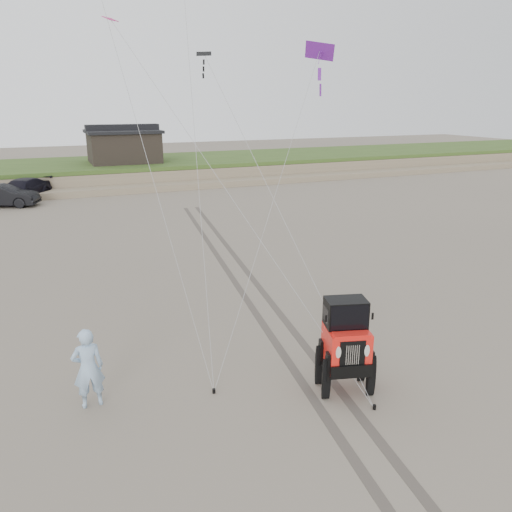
{
  "coord_description": "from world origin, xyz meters",
  "views": [
    {
      "loc": [
        -5.13,
        -10.02,
        6.99
      ],
      "look_at": [
        0.45,
        3.0,
        2.6
      ],
      "focal_mm": 35.0,
      "sensor_mm": 36.0,
      "label": 1
    }
  ],
  "objects_px": {
    "jeep": "(345,356)",
    "truck_b": "(3,196)",
    "man": "(88,368)",
    "cabin": "(124,145)",
    "truck_c": "(22,190)"
  },
  "relations": [
    {
      "from": "jeep",
      "to": "man",
      "type": "bearing_deg",
      "value": 179.0
    },
    {
      "from": "truck_b",
      "to": "truck_c",
      "type": "xyz_separation_m",
      "value": [
        1.15,
        1.82,
        0.02
      ]
    },
    {
      "from": "cabin",
      "to": "jeep",
      "type": "relative_size",
      "value": 1.24
    },
    {
      "from": "jeep",
      "to": "cabin",
      "type": "bearing_deg",
      "value": 104.9
    },
    {
      "from": "cabin",
      "to": "jeep",
      "type": "bearing_deg",
      "value": -91.09
    },
    {
      "from": "jeep",
      "to": "truck_b",
      "type": "bearing_deg",
      "value": 123.28
    },
    {
      "from": "cabin",
      "to": "man",
      "type": "bearing_deg",
      "value": -100.51
    },
    {
      "from": "truck_b",
      "to": "jeep",
      "type": "xyz_separation_m",
      "value": [
        9.05,
        -29.09,
        0.19
      ]
    },
    {
      "from": "jeep",
      "to": "man",
      "type": "relative_size",
      "value": 2.57
    },
    {
      "from": "cabin",
      "to": "truck_c",
      "type": "distance_m",
      "value": 11.26
    },
    {
      "from": "truck_b",
      "to": "man",
      "type": "height_order",
      "value": "man"
    },
    {
      "from": "truck_b",
      "to": "jeep",
      "type": "height_order",
      "value": "jeep"
    },
    {
      "from": "truck_b",
      "to": "man",
      "type": "bearing_deg",
      "value": -154.29
    },
    {
      "from": "truck_b",
      "to": "jeep",
      "type": "bearing_deg",
      "value": -143.51
    },
    {
      "from": "truck_b",
      "to": "truck_c",
      "type": "relative_size",
      "value": 0.86
    }
  ]
}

